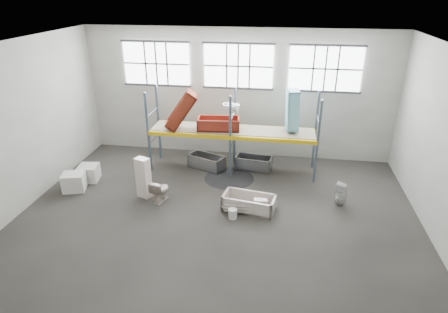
% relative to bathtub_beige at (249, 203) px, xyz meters
% --- Properties ---
extents(floor, '(12.00, 10.00, 0.10)m').
position_rel_bathtub_beige_xyz_m(floor, '(-0.91, -0.74, -0.29)').
color(floor, '#45413B').
rests_on(floor, ground).
extents(ceiling, '(12.00, 10.00, 0.10)m').
position_rel_bathtub_beige_xyz_m(ceiling, '(-0.91, -0.74, 4.81)').
color(ceiling, silver).
rests_on(ceiling, ground).
extents(wall_back, '(12.00, 0.10, 5.00)m').
position_rel_bathtub_beige_xyz_m(wall_back, '(-0.91, 4.31, 2.26)').
color(wall_back, '#9F9E93').
rests_on(wall_back, ground).
extents(wall_front, '(12.00, 0.10, 5.00)m').
position_rel_bathtub_beige_xyz_m(wall_front, '(-0.91, -5.79, 2.26)').
color(wall_front, '#B3B2A5').
rests_on(wall_front, ground).
extents(wall_left, '(0.10, 10.00, 5.00)m').
position_rel_bathtub_beige_xyz_m(wall_left, '(-6.96, -0.74, 2.26)').
color(wall_left, '#A9A79C').
rests_on(wall_left, ground).
extents(window_left, '(2.60, 0.04, 1.60)m').
position_rel_bathtub_beige_xyz_m(window_left, '(-4.11, 4.20, 3.36)').
color(window_left, white).
rests_on(window_left, wall_back).
extents(window_mid, '(2.60, 0.04, 1.60)m').
position_rel_bathtub_beige_xyz_m(window_mid, '(-0.91, 4.20, 3.36)').
color(window_mid, white).
rests_on(window_mid, wall_back).
extents(window_right, '(2.60, 0.04, 1.60)m').
position_rel_bathtub_beige_xyz_m(window_right, '(2.29, 4.20, 3.36)').
color(window_right, white).
rests_on(window_right, wall_back).
extents(rack_upright_la, '(0.08, 0.08, 3.00)m').
position_rel_bathtub_beige_xyz_m(rack_upright_la, '(-3.91, 2.16, 1.26)').
color(rack_upright_la, slate).
rests_on(rack_upright_la, floor).
extents(rack_upright_lb, '(0.08, 0.08, 3.00)m').
position_rel_bathtub_beige_xyz_m(rack_upright_lb, '(-3.91, 3.36, 1.26)').
color(rack_upright_lb, slate).
rests_on(rack_upright_lb, floor).
extents(rack_upright_ma, '(0.08, 0.08, 3.00)m').
position_rel_bathtub_beige_xyz_m(rack_upright_ma, '(-0.91, 2.16, 1.26)').
color(rack_upright_ma, slate).
rests_on(rack_upright_ma, floor).
extents(rack_upright_mb, '(0.08, 0.08, 3.00)m').
position_rel_bathtub_beige_xyz_m(rack_upright_mb, '(-0.91, 3.36, 1.26)').
color(rack_upright_mb, slate).
rests_on(rack_upright_mb, floor).
extents(rack_upright_ra, '(0.08, 0.08, 3.00)m').
position_rel_bathtub_beige_xyz_m(rack_upright_ra, '(2.09, 2.16, 1.26)').
color(rack_upright_ra, slate).
rests_on(rack_upright_ra, floor).
extents(rack_upright_rb, '(0.08, 0.08, 3.00)m').
position_rel_bathtub_beige_xyz_m(rack_upright_rb, '(2.09, 3.36, 1.26)').
color(rack_upright_rb, slate).
rests_on(rack_upright_rb, floor).
extents(rack_beam_front, '(6.00, 0.10, 0.14)m').
position_rel_bathtub_beige_xyz_m(rack_beam_front, '(-0.91, 2.16, 1.26)').
color(rack_beam_front, yellow).
rests_on(rack_beam_front, floor).
extents(rack_beam_back, '(6.00, 0.10, 0.14)m').
position_rel_bathtub_beige_xyz_m(rack_beam_back, '(-0.91, 3.36, 1.26)').
color(rack_beam_back, yellow).
rests_on(rack_beam_back, floor).
extents(shelf_deck, '(5.90, 1.10, 0.03)m').
position_rel_bathtub_beige_xyz_m(shelf_deck, '(-0.91, 2.76, 1.34)').
color(shelf_deck, gray).
rests_on(shelf_deck, floor).
extents(wet_patch, '(1.80, 1.80, 0.00)m').
position_rel_bathtub_beige_xyz_m(wet_patch, '(-0.91, 1.96, -0.23)').
color(wet_patch, black).
rests_on(wet_patch, floor).
extents(bathtub_beige, '(1.71, 1.02, 0.47)m').
position_rel_bathtub_beige_xyz_m(bathtub_beige, '(0.00, 0.00, 0.00)').
color(bathtub_beige, beige).
rests_on(bathtub_beige, floor).
extents(cistern_spare, '(0.43, 0.23, 0.39)m').
position_rel_bathtub_beige_xyz_m(cistern_spare, '(0.37, -0.16, 0.04)').
color(cistern_spare, beige).
rests_on(cistern_spare, bathtub_beige).
extents(sink_in_tub, '(0.54, 0.54, 0.14)m').
position_rel_bathtub_beige_xyz_m(sink_in_tub, '(-0.64, -0.22, -0.08)').
color(sink_in_tub, beige).
rests_on(sink_in_tub, bathtub_beige).
extents(toilet_beige, '(0.59, 0.81, 0.74)m').
position_rel_bathtub_beige_xyz_m(toilet_beige, '(-2.88, 0.09, 0.13)').
color(toilet_beige, beige).
rests_on(toilet_beige, floor).
extents(cistern_tall, '(0.52, 0.43, 1.37)m').
position_rel_bathtub_beige_xyz_m(cistern_tall, '(-3.47, 0.26, 0.45)').
color(cistern_tall, '#F2DBCE').
rests_on(cistern_tall, floor).
extents(toilet_white, '(0.45, 0.44, 0.77)m').
position_rel_bathtub_beige_xyz_m(toilet_white, '(2.85, 0.72, 0.15)').
color(toilet_white, silver).
rests_on(toilet_white, floor).
extents(steel_tub_left, '(1.49, 1.09, 0.50)m').
position_rel_bathtub_beige_xyz_m(steel_tub_left, '(-1.89, 2.72, 0.01)').
color(steel_tub_left, '#AFB1B7').
rests_on(steel_tub_left, floor).
extents(steel_tub_right, '(1.41, 0.80, 0.49)m').
position_rel_bathtub_beige_xyz_m(steel_tub_right, '(-0.10, 2.89, 0.01)').
color(steel_tub_right, '#93949A').
rests_on(steel_tub_right, floor).
extents(rust_tub_flat, '(1.58, 0.87, 0.43)m').
position_rel_bathtub_beige_xyz_m(rust_tub_flat, '(-1.41, 2.67, 1.58)').
color(rust_tub_flat, maroon).
rests_on(rust_tub_flat, shelf_deck).
extents(rust_tub_tilted, '(1.32, 0.91, 1.48)m').
position_rel_bathtub_beige_xyz_m(rust_tub_tilted, '(-2.73, 2.53, 2.06)').
color(rust_tub_tilted, maroon).
rests_on(rust_tub_tilted, shelf_deck).
extents(sink_on_shelf, '(0.74, 0.66, 0.54)m').
position_rel_bathtub_beige_xyz_m(sink_on_shelf, '(-0.94, 2.59, 1.86)').
color(sink_on_shelf, white).
rests_on(sink_on_shelf, rust_tub_flat).
extents(blue_tub_upright, '(0.55, 0.73, 1.43)m').
position_rel_bathtub_beige_xyz_m(blue_tub_upright, '(1.18, 2.86, 2.16)').
color(blue_tub_upright, '#80C7DC').
rests_on(blue_tub_upright, shelf_deck).
extents(bucket, '(0.28, 0.28, 0.31)m').
position_rel_bathtub_beige_xyz_m(bucket, '(-0.43, -0.58, -0.08)').
color(bucket, silver).
rests_on(bucket, floor).
extents(carton_near, '(0.85, 0.78, 0.61)m').
position_rel_bathtub_beige_xyz_m(carton_near, '(-5.98, 0.30, 0.07)').
color(carton_near, white).
rests_on(carton_near, floor).
extents(carton_far, '(0.76, 0.76, 0.56)m').
position_rel_bathtub_beige_xyz_m(carton_far, '(-5.84, 1.07, 0.04)').
color(carton_far, silver).
rests_on(carton_far, floor).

